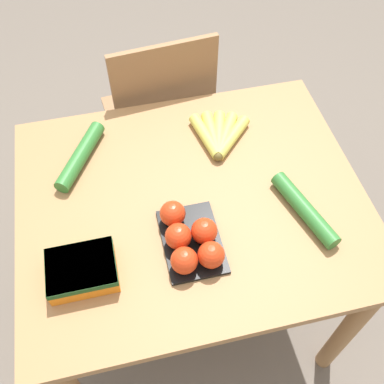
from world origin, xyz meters
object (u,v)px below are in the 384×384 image
object	(u,v)px
banana_bunch	(219,136)
cucumber_near	(81,156)
cucumber_far	(305,209)
chair	(161,121)
carrot_bag	(82,269)
tomato_pack	(191,239)

from	to	relation	value
banana_bunch	cucumber_near	world-z (taller)	cucumber_near
cucumber_far	chair	bearing A→B (deg)	111.76
banana_bunch	cucumber_far	size ratio (longest dim) A/B	0.76
banana_bunch	carrot_bag	distance (m)	0.61
tomato_pack	cucumber_near	distance (m)	0.46
tomato_pack	cucumber_far	bearing A→B (deg)	5.25
chair	banana_bunch	xyz separation A→B (m)	(0.13, -0.41, 0.30)
tomato_pack	cucumber_far	xyz separation A→B (m)	(0.34, 0.03, -0.02)
chair	carrot_bag	xyz separation A→B (m)	(-0.34, -0.79, 0.31)
banana_bunch	cucumber_far	world-z (taller)	cucumber_far
carrot_bag	cucumber_near	world-z (taller)	carrot_bag
carrot_bag	cucumber_far	size ratio (longest dim) A/B	0.67
chair	tomato_pack	distance (m)	0.83
cucumber_far	banana_bunch	bearing A→B (deg)	116.05
chair	cucumber_near	size ratio (longest dim) A/B	3.77
cucumber_near	banana_bunch	bearing A→B (deg)	-1.62
tomato_pack	cucumber_near	world-z (taller)	tomato_pack
tomato_pack	banana_bunch	bearing A→B (deg)	64.01
cucumber_near	cucumber_far	size ratio (longest dim) A/B	0.94
carrot_bag	cucumber_far	distance (m)	0.64
banana_bunch	tomato_pack	world-z (taller)	tomato_pack
banana_bunch	tomato_pack	bearing A→B (deg)	-115.99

